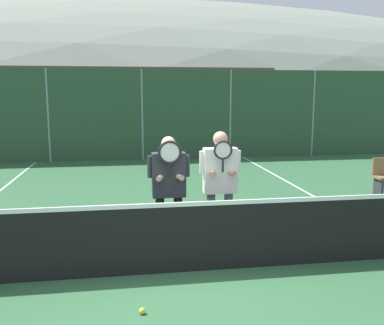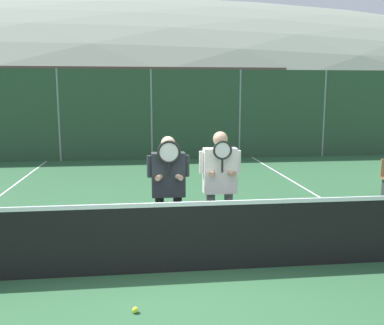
% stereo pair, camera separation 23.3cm
% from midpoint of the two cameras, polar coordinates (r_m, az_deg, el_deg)
% --- Properties ---
extents(ground_plane, '(120.00, 120.00, 0.00)m').
position_cam_midpoint_polar(ground_plane, '(5.80, -3.51, -14.42)').
color(ground_plane, '#2D5B38').
extents(hill_distant, '(143.80, 79.89, 27.96)m').
position_cam_midpoint_polar(hill_distant, '(67.17, -8.58, 7.35)').
color(hill_distant, gray).
rests_on(hill_distant, ground_plane).
extents(clubhouse_building, '(16.69, 5.50, 3.45)m').
position_cam_midpoint_polar(clubhouse_building, '(22.62, -12.57, 7.71)').
color(clubhouse_building, beige).
rests_on(clubhouse_building, ground_plane).
extents(fence_back, '(18.74, 0.06, 3.10)m').
position_cam_midpoint_polar(fence_back, '(14.87, -7.10, 6.31)').
color(fence_back, gray).
rests_on(fence_back, ground_plane).
extents(tennis_net, '(9.66, 0.09, 1.04)m').
position_cam_midpoint_polar(tennis_net, '(5.62, -3.57, -9.86)').
color(tennis_net, gray).
rests_on(tennis_net, ground_plane).
extents(court_line_right_sideline, '(0.05, 16.00, 0.01)m').
position_cam_midpoint_polar(court_line_right_sideline, '(9.52, 16.76, -5.19)').
color(court_line_right_sideline, white).
rests_on(court_line_right_sideline, ground_plane).
extents(player_leftmost, '(0.62, 0.34, 1.71)m').
position_cam_midpoint_polar(player_leftmost, '(6.27, -4.17, -2.72)').
color(player_leftmost, black).
rests_on(player_leftmost, ground_plane).
extents(player_center_left, '(0.63, 0.34, 1.77)m').
position_cam_midpoint_polar(player_center_left, '(6.38, 2.72, -2.19)').
color(player_center_left, '#56565B').
rests_on(player_center_left, ground_plane).
extents(car_far_left, '(4.02, 1.94, 1.75)m').
position_cam_midpoint_polar(car_far_left, '(18.40, -23.97, 4.12)').
color(car_far_left, navy).
rests_on(car_far_left, ground_plane).
extents(car_left_of_center, '(4.37, 1.92, 1.87)m').
position_cam_midpoint_polar(car_left_of_center, '(17.79, -8.37, 4.84)').
color(car_left_of_center, slate).
rests_on(car_left_of_center, ground_plane).
extents(car_center, '(4.03, 1.90, 1.72)m').
position_cam_midpoint_polar(car_center, '(18.66, 7.05, 4.88)').
color(car_center, slate).
rests_on(car_center, ground_plane).
extents(car_right_of_center, '(4.38, 2.02, 1.89)m').
position_cam_midpoint_polar(car_right_of_center, '(20.49, 20.62, 4.97)').
color(car_right_of_center, slate).
rests_on(car_right_of_center, ground_plane).
extents(tennis_ball_on_court, '(0.07, 0.07, 0.07)m').
position_cam_midpoint_polar(tennis_ball_on_court, '(4.86, -8.12, -19.02)').
color(tennis_ball_on_court, '#CCDB33').
rests_on(tennis_ball_on_court, ground_plane).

